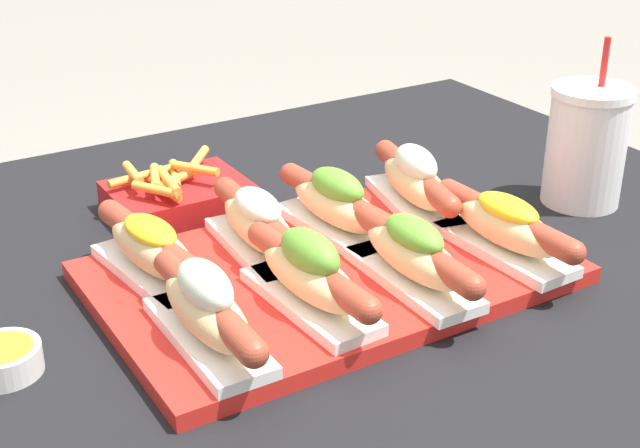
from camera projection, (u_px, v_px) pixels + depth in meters
serving_tray at (330, 272)px, 0.95m from camera, size 0.48×0.31×0.02m
hot_dog_0 at (206, 309)px, 0.79m from camera, size 0.06×0.21×0.08m
hot_dog_1 at (310, 274)px, 0.85m from camera, size 0.07×0.21×0.08m
hot_dog_2 at (413, 254)px, 0.89m from camera, size 0.06×0.21×0.07m
hot_dog_3 at (506, 226)px, 0.95m from camera, size 0.07×0.21×0.07m
hot_dog_4 at (152, 249)px, 0.90m from camera, size 0.08×0.21×0.06m
hot_dog_5 at (258, 224)px, 0.95m from camera, size 0.07×0.21×0.07m
hot_dog_6 at (337, 204)px, 1.00m from camera, size 0.07×0.21×0.08m
hot_dog_7 at (415, 181)px, 1.06m from camera, size 0.10×0.21×0.08m
sauce_bowl at (3, 358)px, 0.79m from camera, size 0.07×0.07×0.03m
drink_cup at (586, 146)px, 1.10m from camera, size 0.10×0.10×0.21m
fries_basket at (177, 195)px, 1.10m from camera, size 0.17×0.13×0.06m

